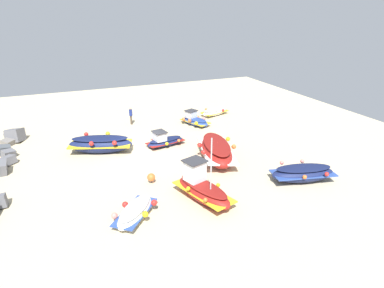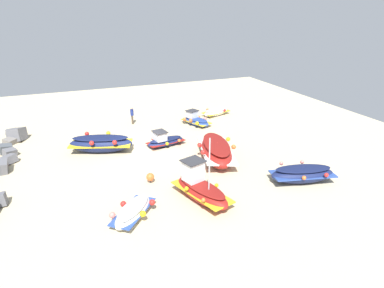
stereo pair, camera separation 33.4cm
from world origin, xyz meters
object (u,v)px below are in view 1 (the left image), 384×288
object	(u,v)px
fishing_boat_2	(202,188)
fishing_boat_4	(164,141)
fishing_boat_6	(215,112)
fishing_boat_7	(135,212)
mooring_buoy_0	(151,177)
person_walking	(131,115)
fishing_boat_0	(216,150)
fishing_boat_5	(303,173)
fishing_boat_3	(195,120)
fishing_boat_1	(100,144)

from	to	relation	value
fishing_boat_2	fishing_boat_4	world-z (taller)	fishing_boat_2
fishing_boat_6	fishing_boat_7	xyz separation A→B (m)	(-15.06, 12.21, 0.00)
fishing_boat_4	mooring_buoy_0	size ratio (longest dim) A/B	4.99
person_walking	mooring_buoy_0	bearing A→B (deg)	76.45
fishing_boat_0	fishing_boat_7	xyz separation A→B (m)	(-4.97, 7.38, -0.39)
fishing_boat_4	fishing_boat_6	distance (m)	9.71
fishing_boat_2	fishing_boat_5	xyz separation A→B (m)	(-0.50, -7.03, -0.16)
fishing_boat_3	fishing_boat_4	world-z (taller)	same
fishing_boat_2	fishing_boat_3	bearing A→B (deg)	-38.53
fishing_boat_3	fishing_boat_6	bearing A→B (deg)	-79.77
fishing_boat_5	fishing_boat_4	bearing A→B (deg)	139.11
fishing_boat_2	fishing_boat_4	xyz separation A→B (m)	(8.72, -0.49, -0.29)
fishing_boat_5	fishing_boat_7	distance (m)	11.15
person_walking	mooring_buoy_0	world-z (taller)	person_walking
fishing_boat_4	fishing_boat_7	world-z (taller)	fishing_boat_4
fishing_boat_4	fishing_boat_3	bearing A→B (deg)	-148.68
fishing_boat_3	fishing_boat_6	xyz separation A→B (m)	(2.02, -3.19, -0.08)
fishing_boat_3	fishing_boat_7	size ratio (longest dim) A/B	1.05
fishing_boat_3	fishing_boat_0	bearing A→B (deg)	146.36
fishing_boat_7	mooring_buoy_0	world-z (taller)	fishing_boat_7
fishing_boat_6	fishing_boat_2	bearing A→B (deg)	-137.28
person_walking	fishing_boat_2	bearing A→B (deg)	86.29
fishing_boat_2	fishing_boat_5	distance (m)	7.05
fishing_boat_4	fishing_boat_1	bearing A→B (deg)	-18.14
fishing_boat_3	mooring_buoy_0	size ratio (longest dim) A/B	5.01
fishing_boat_5	mooring_buoy_0	distance (m)	9.94
fishing_boat_6	fishing_boat_7	world-z (taller)	fishing_boat_7
fishing_boat_3	fishing_boat_7	world-z (taller)	fishing_boat_3
fishing_boat_4	fishing_boat_5	xyz separation A→B (m)	(-9.22, -6.54, 0.13)
fishing_boat_1	fishing_boat_5	xyz separation A→B (m)	(-9.87, -11.61, -0.14)
fishing_boat_4	mooring_buoy_0	bearing A→B (deg)	53.35
mooring_buoy_0	person_walking	bearing A→B (deg)	-6.66
fishing_boat_0	fishing_boat_7	world-z (taller)	fishing_boat_0
fishing_boat_2	mooring_buoy_0	distance (m)	3.79
person_walking	fishing_boat_0	bearing A→B (deg)	104.44
fishing_boat_2	fishing_boat_6	world-z (taller)	fishing_boat_2
fishing_boat_2	person_walking	distance (m)	15.20
mooring_buoy_0	fishing_boat_0	bearing A→B (deg)	-73.59
fishing_boat_0	fishing_boat_5	distance (m)	6.39
fishing_boat_1	fishing_boat_7	xyz separation A→B (m)	(-9.68, -0.47, -0.34)
fishing_boat_3	fishing_boat_5	xyz separation A→B (m)	(-13.22, -2.12, 0.12)
fishing_boat_3	mooring_buoy_0	world-z (taller)	fishing_boat_3
fishing_boat_2	fishing_boat_7	xyz separation A→B (m)	(-0.32, 4.11, -0.36)
fishing_boat_6	mooring_buoy_0	size ratio (longest dim) A/B	5.05
fishing_boat_3	fishing_boat_4	xyz separation A→B (m)	(-4.00, 4.42, -0.01)
fishing_boat_6	fishing_boat_0	bearing A→B (deg)	-134.10
fishing_boat_5	person_walking	distance (m)	17.55
fishing_boat_0	fishing_boat_2	size ratio (longest dim) A/B	1.29
fishing_boat_5	fishing_boat_7	bearing A→B (deg)	-167.20
fishing_boat_2	person_walking	bearing A→B (deg)	-14.24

